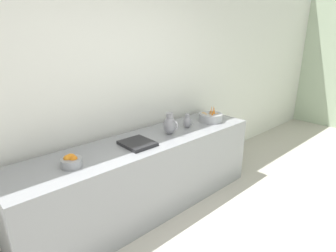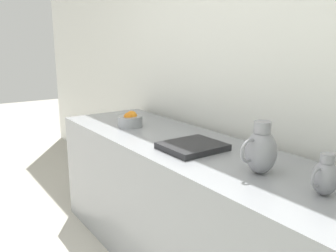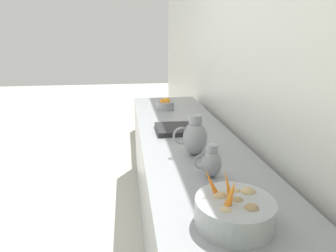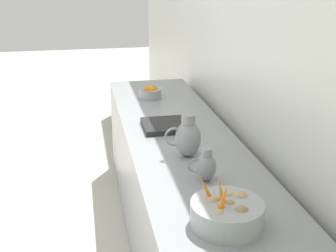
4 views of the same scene
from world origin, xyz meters
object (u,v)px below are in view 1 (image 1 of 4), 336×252
object	(u,v)px
orange_bowl	(71,161)
metal_pitcher_tall	(170,125)
vegetable_colander	(210,117)
metal_pitcher_short	(187,121)

from	to	relation	value
orange_bowl	metal_pitcher_tall	distance (m)	1.21
vegetable_colander	metal_pitcher_tall	bearing A→B (deg)	-90.44
vegetable_colander	metal_pitcher_tall	size ratio (longest dim) A/B	1.24
vegetable_colander	metal_pitcher_short	world-z (taller)	vegetable_colander
orange_bowl	metal_pitcher_tall	bearing A→B (deg)	91.23
vegetable_colander	metal_pitcher_short	bearing A→B (deg)	-93.35
metal_pitcher_short	metal_pitcher_tall	bearing A→B (deg)	-86.57
orange_bowl	metal_pitcher_tall	xyz separation A→B (m)	(-0.03, 1.21, 0.06)
metal_pitcher_tall	orange_bowl	bearing A→B (deg)	-88.77
vegetable_colander	orange_bowl	size ratio (longest dim) A/B	1.71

